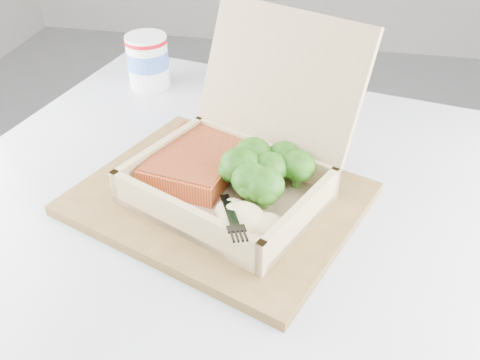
% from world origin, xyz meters
% --- Properties ---
extents(floor, '(4.00, 4.00, 0.00)m').
position_xyz_m(floor, '(0.00, 0.00, 0.00)').
color(floor, gray).
rests_on(floor, ground).
extents(cafe_table, '(0.92, 0.92, 0.72)m').
position_xyz_m(cafe_table, '(-0.33, -0.37, 0.54)').
color(cafe_table, black).
rests_on(cafe_table, floor).
extents(serving_tray, '(0.42, 0.38, 0.01)m').
position_xyz_m(serving_tray, '(-0.34, -0.38, 0.73)').
color(serving_tray, brown).
rests_on(serving_tray, cafe_table).
extents(takeout_container, '(0.31, 0.32, 0.21)m').
position_xyz_m(takeout_container, '(-0.31, -0.35, 0.79)').
color(takeout_container, tan).
rests_on(takeout_container, serving_tray).
extents(salmon_fillet, '(0.13, 0.16, 0.03)m').
position_xyz_m(salmon_fillet, '(-0.38, -0.34, 0.76)').
color(salmon_fillet, '#D6552A').
rests_on(salmon_fillet, takeout_container).
extents(broccoli_pile, '(0.13, 0.13, 0.05)m').
position_xyz_m(broccoli_pile, '(-0.28, -0.37, 0.77)').
color(broccoli_pile, '#34801C').
rests_on(broccoli_pile, takeout_container).
extents(mashed_potatoes, '(0.09, 0.08, 0.03)m').
position_xyz_m(mashed_potatoes, '(-0.30, -0.45, 0.77)').
color(mashed_potatoes, '#CBB383').
rests_on(mashed_potatoes, takeout_container).
extents(plastic_fork, '(0.06, 0.13, 0.03)m').
position_xyz_m(plastic_fork, '(-0.32, -0.43, 0.78)').
color(plastic_fork, black).
rests_on(plastic_fork, mashed_potatoes).
extents(paper_cup, '(0.08, 0.08, 0.09)m').
position_xyz_m(paper_cup, '(-0.54, -0.06, 0.78)').
color(paper_cup, silver).
rests_on(paper_cup, cafe_table).
extents(receipt, '(0.12, 0.14, 0.00)m').
position_xyz_m(receipt, '(-0.29, -0.21, 0.73)').
color(receipt, white).
rests_on(receipt, cafe_table).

